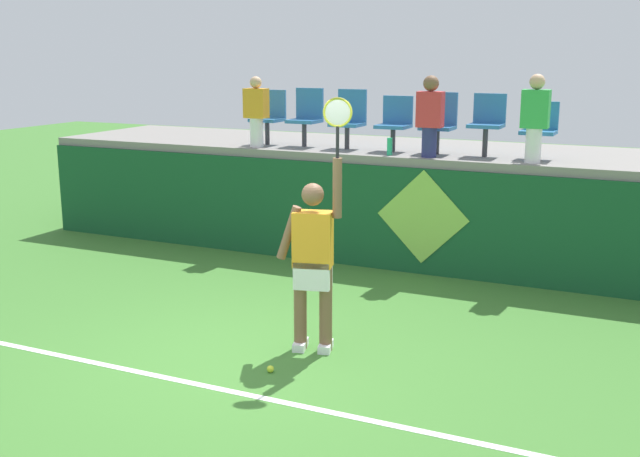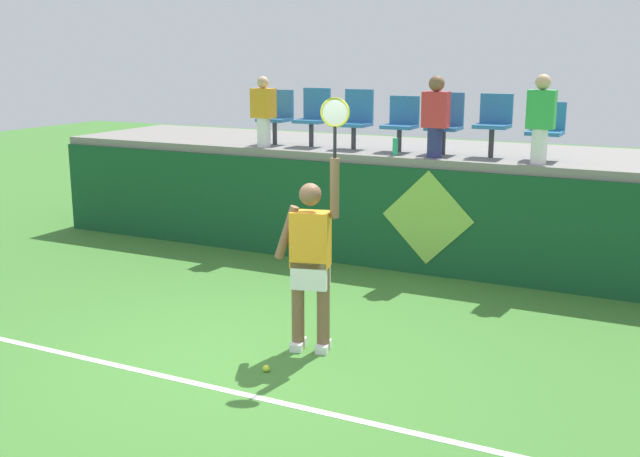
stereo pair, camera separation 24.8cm
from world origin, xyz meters
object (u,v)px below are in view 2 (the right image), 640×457
tennis_ball (266,368)px  stadium_chair_1 (314,115)px  stadium_chair_3 (401,121)px  spectator_2 (541,117)px  stadium_chair_5 (494,121)px  spectator_1 (263,111)px  stadium_chair_6 (546,128)px  spectator_0 (436,115)px  stadium_chair_0 (277,114)px  stadium_chair_4 (446,121)px  water_bottle (395,147)px  stadium_chair_2 (356,117)px  tennis_player (311,258)px

tennis_ball → stadium_chair_1: size_ratio=0.08×
tennis_ball → stadium_chair_3: size_ratio=0.09×
tennis_ball → spectator_2: size_ratio=0.06×
stadium_chair_5 → spectator_1: (-3.33, -0.40, 0.05)m
stadium_chair_3 → stadium_chair_6: stadium_chair_3 is taller
stadium_chair_3 → spectator_0: (0.64, -0.44, 0.14)m
spectator_1 → stadium_chair_3: bearing=11.3°
tennis_ball → stadium_chair_0: (-2.39, 4.46, 1.97)m
stadium_chair_1 → stadium_chair_6: (3.39, -0.01, -0.05)m
spectator_2 → stadium_chair_4: bearing=163.2°
spectator_1 → spectator_2: bearing=-0.0°
stadium_chair_0 → water_bottle: bearing=-12.8°
spectator_2 → stadium_chair_5: bearing=149.8°
water_bottle → stadium_chair_4: 0.80m
stadium_chair_3 → spectator_2: bearing=-11.4°
stadium_chair_3 → stadium_chair_6: 2.00m
stadium_chair_5 → spectator_1: size_ratio=0.81×
stadium_chair_0 → stadium_chair_3: bearing=-0.1°
stadium_chair_3 → stadium_chair_5: 1.31m
spectator_0 → spectator_2: 1.36m
water_bottle → stadium_chair_3: size_ratio=0.31×
stadium_chair_2 → stadium_chair_6: stadium_chair_2 is taller
stadium_chair_1 → stadium_chair_3: stadium_chair_1 is taller
stadium_chair_2 → stadium_chair_4: bearing=-0.1°
stadium_chair_5 → spectator_0: size_ratio=0.77×
stadium_chair_1 → stadium_chair_3: 1.39m
stadium_chair_2 → spectator_2: size_ratio=0.76×
stadium_chair_5 → tennis_player: bearing=-102.2°
tennis_ball → spectator_0: (0.27, 4.02, 2.09)m
spectator_1 → spectator_0: bearing=-0.8°
stadium_chair_5 → spectator_0: spectator_0 is taller
spectator_2 → tennis_player: bearing=-114.0°
water_bottle → spectator_1: (-2.12, 0.08, 0.41)m
stadium_chair_1 → stadium_chair_5: 2.70m
tennis_ball → tennis_player: bearing=79.8°
water_bottle → stadium_chair_6: (1.90, 0.47, 0.30)m
water_bottle → stadium_chair_0: size_ratio=0.29×
tennis_ball → stadium_chair_3: (-0.37, 4.46, 1.95)m
water_bottle → tennis_player: bearing=-83.1°
tennis_ball → stadium_chair_6: 5.13m
tennis_player → stadium_chair_6: 4.18m
water_bottle → stadium_chair_1: (-1.49, 0.48, 0.35)m
tennis_ball → stadium_chair_4: stadium_chair_4 is taller
stadium_chair_6 → spectator_2: spectator_2 is taller
stadium_chair_2 → stadium_chair_5: stadium_chair_2 is taller
stadium_chair_6 → spectator_0: (-1.36, -0.44, 0.15)m
stadium_chair_2 → stadium_chair_5: size_ratio=1.02×
tennis_ball → spectator_1: (-2.39, 4.06, 2.06)m
spectator_1 → stadium_chair_0: bearing=90.0°
stadium_chair_1 → stadium_chair_5: stadium_chair_1 is taller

